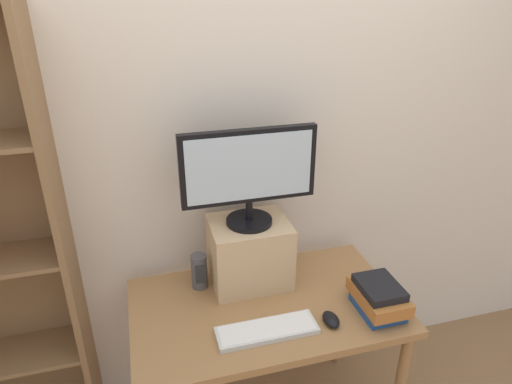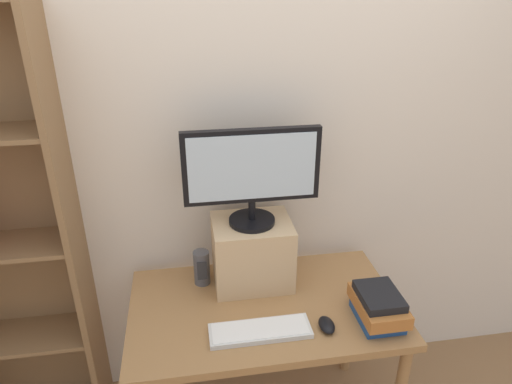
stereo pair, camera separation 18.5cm
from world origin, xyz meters
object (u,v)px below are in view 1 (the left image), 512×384
riser_box (249,252)px  desk_speaker (199,271)px  computer_monitor (249,173)px  computer_mouse (331,319)px  desk (266,321)px  keyboard (267,330)px  book_stack (379,297)px

riser_box → desk_speaker: bearing=176.2°
computer_monitor → computer_mouse: computer_monitor is taller
desk → computer_monitor: size_ratio=2.00×
riser_box → desk_speaker: size_ratio=2.11×
keyboard → desk_speaker: bearing=119.2°
riser_box → computer_monitor: (-0.00, -0.00, 0.40)m
desk → computer_monitor: 0.68m
desk → book_stack: 0.51m
riser_box → keyboard: 0.39m
computer_mouse → desk_speaker: (-0.49, 0.39, 0.07)m
desk → computer_monitor: bearing=97.8°
book_stack → desk_speaker: desk_speaker is taller
riser_box → keyboard: (-0.02, -0.36, -0.14)m
riser_box → desk_speaker: riser_box is taller
book_stack → desk_speaker: bearing=152.5°
keyboard → computer_mouse: computer_mouse is taller
riser_box → computer_monitor: size_ratio=0.60×
riser_box → computer_mouse: riser_box is taller
keyboard → desk_speaker: (-0.21, 0.38, 0.07)m
riser_box → computer_monitor: 0.40m
riser_box → computer_mouse: bearing=-56.6°
computer_mouse → desk_speaker: 0.63m
computer_mouse → desk_speaker: bearing=140.9°
computer_monitor → computer_mouse: size_ratio=5.67×
computer_monitor → desk: bearing=-82.2°
desk → desk_speaker: (-0.26, 0.20, 0.18)m
computer_monitor → computer_mouse: bearing=-56.4°
riser_box → desk_speaker: (-0.24, 0.02, -0.07)m
book_stack → computer_monitor: bearing=143.4°
computer_mouse → book_stack: (0.23, 0.02, 0.05)m
computer_monitor → desk_speaker: computer_monitor is taller
book_stack → desk_speaker: size_ratio=1.60×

